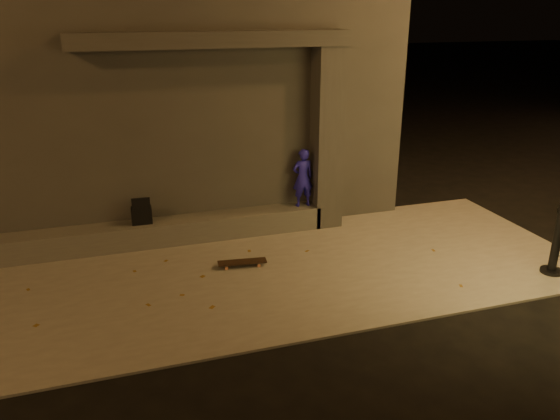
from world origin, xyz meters
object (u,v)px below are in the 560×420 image
object	(u,v)px
column	(327,139)
skateboarder	(303,178)
backpack	(142,214)
skateboard	(242,262)

from	to	relation	value
column	skateboarder	size ratio (longest dim) A/B	3.02
column	backpack	size ratio (longest dim) A/B	6.78
column	backpack	distance (m)	3.89
backpack	skateboard	world-z (taller)	backpack
column	backpack	bearing A→B (deg)	180.00
skateboarder	backpack	xyz separation A→B (m)	(-3.21, 0.00, -0.41)
skateboarder	backpack	size ratio (longest dim) A/B	2.25
column	skateboarder	xyz separation A→B (m)	(-0.50, 0.00, -0.75)
skateboarder	column	bearing A→B (deg)	178.00
backpack	skateboarder	bearing A→B (deg)	2.65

